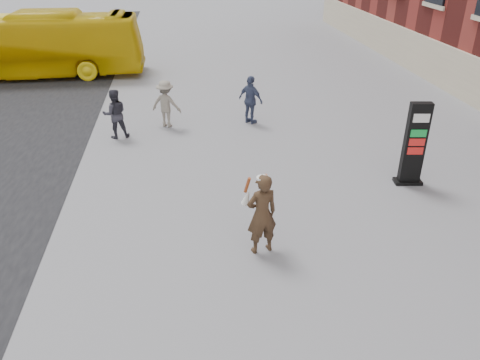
{
  "coord_description": "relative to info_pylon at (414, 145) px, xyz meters",
  "views": [
    {
      "loc": [
        -1.93,
        -8.66,
        5.99
      ],
      "look_at": [
        -0.75,
        0.35,
        1.2
      ],
      "focal_mm": 35.0,
      "sensor_mm": 36.0,
      "label": 1
    }
  ],
  "objects": [
    {
      "name": "ground",
      "position": [
        -4.03,
        -1.84,
        -1.13
      ],
      "size": [
        100.0,
        100.0,
        0.0
      ],
      "primitive_type": "plane",
      "color": "#9E9EA3"
    },
    {
      "name": "info_pylon",
      "position": [
        0.0,
        0.0,
        0.0
      ],
      "size": [
        0.77,
        0.45,
        2.27
      ],
      "rotation": [
        0.0,
        0.0,
        -0.13
      ],
      "color": "black",
      "rests_on": "ground"
    },
    {
      "name": "woman",
      "position": [
        -4.46,
        -2.49,
        -0.2
      ],
      "size": [
        0.79,
        0.75,
        1.81
      ],
      "rotation": [
        0.0,
        0.0,
        3.38
      ],
      "color": "#3B2A18",
      "rests_on": "ground"
    },
    {
      "name": "bus",
      "position": [
        -12.87,
        12.5,
        0.33
      ],
      "size": [
        10.5,
        2.57,
        2.92
      ],
      "primitive_type": "imported",
      "rotation": [
        0.0,
        0.0,
        1.56
      ],
      "color": "#E1BE0C",
      "rests_on": "road"
    },
    {
      "name": "pedestrian_a",
      "position": [
        -8.12,
        4.32,
        -0.32
      ],
      "size": [
        0.89,
        0.76,
        1.62
      ],
      "primitive_type": "imported",
      "rotation": [
        0.0,
        0.0,
        3.34
      ],
      "color": "#2F2E37",
      "rests_on": "ground"
    },
    {
      "name": "pedestrian_b",
      "position": [
        -6.48,
        5.12,
        -0.32
      ],
      "size": [
        1.2,
        0.96,
        1.62
      ],
      "primitive_type": "imported",
      "rotation": [
        0.0,
        0.0,
        2.75
      ],
      "color": "gray",
      "rests_on": "ground"
    },
    {
      "name": "pedestrian_c",
      "position": [
        -3.54,
        5.06,
        -0.28
      ],
      "size": [
        0.98,
        1.01,
        1.7
      ],
      "primitive_type": "imported",
      "rotation": [
        0.0,
        0.0,
        2.33
      ],
      "color": "#3F4868",
      "rests_on": "ground"
    }
  ]
}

